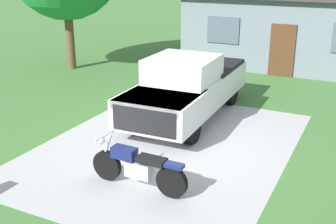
{
  "coord_description": "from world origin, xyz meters",
  "views": [
    {
      "loc": [
        4.38,
        -8.83,
        4.41
      ],
      "look_at": [
        -0.01,
        0.04,
        0.9
      ],
      "focal_mm": 45.36,
      "sensor_mm": 36.0,
      "label": 1
    }
  ],
  "objects": [
    {
      "name": "motorcycle",
      "position": [
        0.38,
        -2.15,
        0.47
      ],
      "size": [
        2.21,
        0.7,
        1.09
      ],
      "color": "black",
      "rests_on": "ground"
    },
    {
      "name": "neighbor_house",
      "position": [
        1.01,
        10.84,
        1.79
      ],
      "size": [
        9.6,
        5.6,
        3.5
      ],
      "color": "slate",
      "rests_on": "ground"
    },
    {
      "name": "driveway_pad",
      "position": [
        0.0,
        0.0,
        0.0
      ],
      "size": [
        5.86,
        7.77,
        0.01
      ],
      "primitive_type": "cube",
      "color": "#A7A7A7",
      "rests_on": "ground"
    },
    {
      "name": "pickup_truck",
      "position": [
        -0.44,
        2.28,
        0.95
      ],
      "size": [
        2.16,
        5.68,
        1.9
      ],
      "color": "black",
      "rests_on": "ground"
    },
    {
      "name": "ground_plane",
      "position": [
        0.0,
        0.0,
        0.0
      ],
      "size": [
        80.0,
        80.0,
        0.0
      ],
      "primitive_type": "plane",
      "color": "#406F34"
    }
  ]
}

